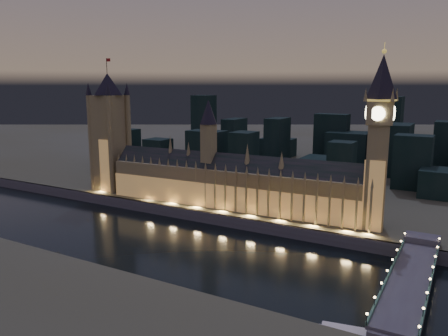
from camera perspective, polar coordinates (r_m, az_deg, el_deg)
The scene contains 8 objects.
ground_plane at distance 279.23m, azimuth -6.54°, elevation -9.44°, with size 2000.00×2000.00×0.00m, color black.
north_bank at distance 753.24m, azimuth 17.35°, elevation 3.22°, with size 2000.00×960.00×8.00m, color #48442B.
embankment_wall at distance 310.20m, azimuth -2.09°, elevation -6.52°, with size 2000.00×2.50×8.00m, color #4C4651.
palace_of_westminster at distance 318.40m, azimuth 0.92°, elevation -1.89°, with size 202.00×28.30×78.00m.
victoria_tower at distance 382.33m, azimuth -14.72°, elevation 5.34°, with size 31.68×31.68×110.04m.
elizabeth_tower at distance 278.43m, azimuth 19.61°, elevation 4.93°, with size 18.00×18.00×112.46m.
westminster_bridge at distance 227.13m, azimuth 23.19°, elevation -13.51°, with size 18.37×113.00×15.90m.
city_backdrop at distance 479.02m, azimuth 14.26°, elevation 2.54°, with size 485.76×215.63×76.18m.
Camera 1 is at (155.33, -211.31, 95.87)m, focal length 35.00 mm.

